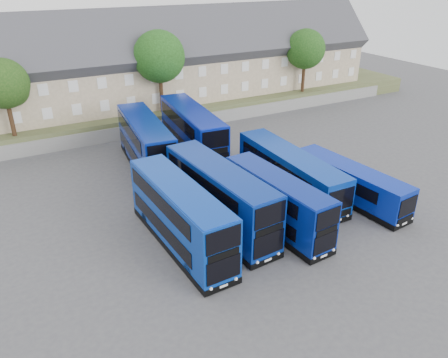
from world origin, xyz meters
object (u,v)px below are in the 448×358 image
tree_mid (160,58)px  dd_front_left (180,217)px  dd_front_mid (220,198)px  tree_east (306,50)px  tree_west (5,85)px  tree_far (309,38)px  coach_east_a (290,172)px

tree_mid → dd_front_left: bearing=-108.7°
dd_front_mid → tree_east: 33.25m
tree_west → tree_far: tree_far is taller
tree_mid → tree_west: bearing=-178.2°
coach_east_a → tree_west: bearing=135.0°
dd_front_mid → tree_mid: tree_mid is taller
coach_east_a → dd_front_mid: bearing=-164.2°
dd_front_mid → tree_east: tree_east is taller
tree_west → coach_east_a: bearing=-45.7°
dd_front_left → tree_far: tree_far is taller
coach_east_a → tree_west: tree_west is taller
dd_front_left → tree_east: tree_east is taller
tree_mid → dd_front_mid: bearing=-101.2°
tree_west → tree_mid: (16.00, 0.50, 1.02)m
dd_front_mid → tree_far: (30.43, 28.96, 5.46)m
dd_front_left → dd_front_mid: 3.66m
dd_front_left → dd_front_mid: (3.52, 1.01, 0.06)m
tree_mid → tree_far: size_ratio=1.06×
dd_front_mid → dd_front_left: bearing=-168.2°
tree_east → tree_far: bearing=49.4°
dd_front_left → tree_mid: tree_mid is taller
tree_west → dd_front_left: bearing=-70.7°
tree_east → tree_far: (6.00, 7.00, 0.34)m
tree_west → tree_east: size_ratio=0.94×
dd_front_mid → tree_east: size_ratio=1.44×
coach_east_a → tree_mid: (-3.37, 20.37, 6.37)m
dd_front_mid → tree_mid: bearing=74.6°
coach_east_a → tree_west: 28.26m
coach_east_a → tree_far: tree_far is taller
tree_mid → tree_east: 20.02m
tree_east → tree_west: bearing=-180.0°
dd_front_mid → tree_far: size_ratio=1.36×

